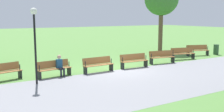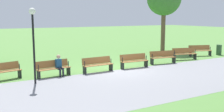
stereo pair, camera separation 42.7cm
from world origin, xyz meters
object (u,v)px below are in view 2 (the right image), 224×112
at_px(bench_1, 184,53).
at_px(bench_5, 53,68).
at_px(bench_2, 163,57).
at_px(bench_0, 200,50).
at_px(bench_4, 97,64).
at_px(lamp_post, 33,31).
at_px(bench_6, 2,71).
at_px(person_seated, 59,65).
at_px(trash_bin, 219,50).
at_px(bench_3, 134,60).

distance_m(bench_1, bench_5, 10.48).
distance_m(bench_1, bench_2, 2.64).
bearing_deg(bench_0, bench_4, 27.16).
bearing_deg(bench_2, lamp_post, 15.11).
relative_size(bench_4, bench_5, 0.99).
relative_size(bench_6, person_seated, 1.65).
bearing_deg(bench_6, bench_0, 169.11).
distance_m(bench_0, bench_2, 5.26).
relative_size(bench_2, bench_5, 1.00).
bearing_deg(bench_6, bench_5, 155.58).
height_order(bench_1, person_seated, person_seated).
distance_m(bench_0, trash_bin, 1.89).
height_order(bench_1, lamp_post, lamp_post).
distance_m(bench_4, bench_5, 2.64).
bearing_deg(lamp_post, bench_3, -172.44).
xyz_separation_m(bench_1, bench_4, (7.85, 0.74, 0.00)).
height_order(bench_3, person_seated, person_seated).
bearing_deg(person_seated, bench_0, 177.84).
distance_m(bench_2, bench_6, 10.48).
xyz_separation_m(bench_0, bench_5, (13.00, 1.23, 0.00)).
height_order(bench_6, person_seated, person_seated).
bearing_deg(trash_bin, bench_4, 4.81).
bearing_deg(bench_3, bench_5, 0.01).
distance_m(bench_2, bench_5, 7.88).
bearing_deg(person_seated, bench_3, 170.13).
height_order(bench_5, lamp_post, lamp_post).
relative_size(bench_0, bench_5, 1.00).
height_order(bench_6, trash_bin, bench_6).
bearing_deg(person_seated, trash_bin, 175.31).
height_order(bench_0, bench_4, same).
distance_m(person_seated, lamp_post, 2.74).
height_order(bench_3, bench_5, same).
distance_m(bench_0, bench_6, 15.61).
relative_size(bench_6, trash_bin, 2.24).
xyz_separation_m(bench_0, person_seated, (12.69, 1.33, 0.16)).
bearing_deg(bench_3, bench_2, -171.87).
distance_m(bench_0, lamp_post, 14.63).
relative_size(bench_4, bench_6, 0.98).
distance_m(bench_2, person_seated, 7.57).
xyz_separation_m(bench_3, bench_5, (5.26, -0.25, 0.00)).
bearing_deg(bench_3, trash_bin, -171.15).
height_order(bench_2, trash_bin, bench_2).
relative_size(bench_1, bench_4, 1.02).
relative_size(bench_0, bench_3, 1.01).
height_order(bench_4, trash_bin, bench_4).
bearing_deg(trash_bin, bench_1, 3.74).
relative_size(bench_0, person_seated, 1.64).
xyz_separation_m(bench_3, trash_bin, (-9.58, -1.03, -0.04)).
height_order(bench_3, bench_6, same).
distance_m(bench_5, lamp_post, 2.73).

